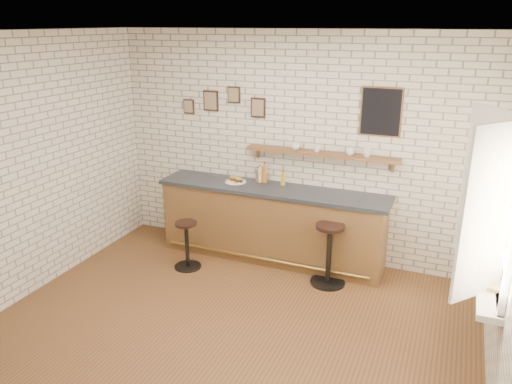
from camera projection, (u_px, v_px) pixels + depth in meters
ground at (231, 326)px, 5.33m from camera, size 5.00×5.00×0.00m
bar_counter at (272, 223)px, 6.72m from camera, size 3.10×0.65×1.01m
sandwich_plate at (236, 182)px, 6.77m from camera, size 0.28×0.28×0.01m
ciabatta_sandwich at (236, 179)px, 6.76m from camera, size 0.23×0.16×0.07m
potato_chips at (234, 181)px, 6.78m from camera, size 0.26×0.19×0.00m
bitters_bottle_brown at (258, 176)px, 6.77m from camera, size 0.07×0.07×0.21m
bitters_bottle_white at (260, 175)px, 6.76m from camera, size 0.06×0.06×0.24m
bitters_bottle_amber at (265, 174)px, 6.73m from camera, size 0.07×0.07×0.29m
condiment_bottle_yellow at (283, 179)px, 6.64m from camera, size 0.06×0.06×0.20m
bar_stool_left at (187, 243)px, 6.49m from camera, size 0.35×0.35×0.64m
bar_stool_right at (329, 252)px, 6.06m from camera, size 0.43×0.43×0.78m
wall_shelf at (321, 154)px, 6.36m from camera, size 2.00×0.18×0.18m
shelf_cup_a at (295, 146)px, 6.46m from camera, size 0.17×0.17×0.10m
shelf_cup_b at (317, 149)px, 6.36m from camera, size 0.13×0.13×0.08m
shelf_cup_c at (350, 152)px, 6.20m from camera, size 0.14×0.14×0.09m
shelf_cup_d at (367, 153)px, 6.13m from camera, size 0.12×0.12×0.10m
back_wall_decor at (311, 108)px, 6.31m from camera, size 2.96×0.02×0.56m
window_sill at (488, 281)px, 4.43m from camera, size 0.20×1.35×0.06m
casement_window at (496, 201)px, 4.20m from camera, size 0.40×1.30×1.56m
book_lower at (487, 285)px, 4.28m from camera, size 0.17×0.22×0.02m
book_upper at (487, 282)px, 4.30m from camera, size 0.21×0.25×0.02m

